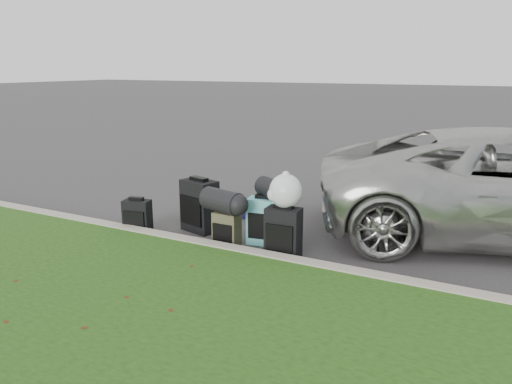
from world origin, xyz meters
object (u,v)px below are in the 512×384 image
at_px(suitcase_teal, 264,221).
at_px(suitcase_large_black_right, 283,233).
at_px(tote_navy, 252,210).
at_px(suitcase_small_black, 137,216).
at_px(suitcase_large_black_left, 200,206).
at_px(suitcase_olive, 227,229).
at_px(tote_green, 193,209).

height_order(suitcase_teal, suitcase_large_black_right, suitcase_large_black_right).
height_order(suitcase_large_black_right, tote_navy, suitcase_large_black_right).
distance_m(suitcase_teal, suitcase_large_black_right, 0.55).
relative_size(suitcase_small_black, tote_navy, 1.80).
xyz_separation_m(suitcase_large_black_left, suitcase_olive, (0.68, -0.38, -0.14)).
xyz_separation_m(suitcase_small_black, suitcase_large_black_left, (0.75, 0.49, 0.14)).
height_order(suitcase_small_black, suitcase_large_black_left, suitcase_large_black_left).
xyz_separation_m(suitcase_teal, suitcase_large_black_right, (0.43, -0.34, 0.01)).
bearing_deg(suitcase_small_black, tote_green, 55.63).
xyz_separation_m(suitcase_large_black_left, tote_green, (-0.41, 0.43, -0.21)).
bearing_deg(suitcase_olive, suitcase_large_black_right, -0.94).
xyz_separation_m(suitcase_large_black_left, suitcase_teal, (1.07, -0.05, -0.06)).
bearing_deg(suitcase_large_black_right, suitcase_olive, 176.29).
height_order(suitcase_olive, tote_navy, suitcase_olive).
bearing_deg(suitcase_small_black, suitcase_teal, -0.32).
height_order(tote_green, tote_navy, tote_green).
xyz_separation_m(suitcase_olive, tote_navy, (-0.30, 1.27, -0.10)).
xyz_separation_m(suitcase_large_black_left, tote_navy, (0.39, 0.88, -0.24)).
height_order(suitcase_large_black_right, tote_green, suitcase_large_black_right).
distance_m(suitcase_small_black, tote_navy, 1.78).
bearing_deg(suitcase_olive, suitcase_large_black_left, 150.12).
bearing_deg(tote_navy, suitcase_small_black, -132.96).
bearing_deg(tote_green, suitcase_olive, -42.00).
height_order(suitcase_large_black_left, suitcase_large_black_right, suitcase_large_black_left).
bearing_deg(tote_green, suitcase_small_black, -116.08).
bearing_deg(suitcase_large_black_right, tote_navy, 128.10).
relative_size(suitcase_small_black, tote_green, 1.41).
relative_size(suitcase_olive, tote_green, 1.38).
bearing_deg(tote_navy, suitcase_olive, -80.05).
height_order(suitcase_olive, suitcase_teal, suitcase_teal).
distance_m(suitcase_small_black, suitcase_large_black_left, 0.91).
height_order(suitcase_small_black, suitcase_teal, suitcase_teal).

